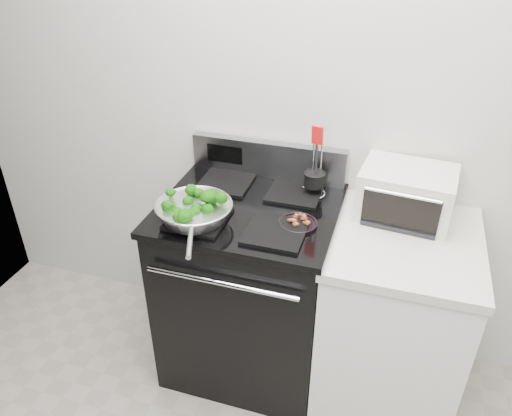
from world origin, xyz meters
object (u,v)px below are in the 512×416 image
at_px(skillet, 194,211).
at_px(toaster_oven, 406,193).
at_px(bacon_plate, 298,221).
at_px(gas_range, 250,286).
at_px(utensil_holder, 314,183).

bearing_deg(skillet, toaster_oven, 2.95).
bearing_deg(bacon_plate, toaster_oven, 31.84).
xyz_separation_m(gas_range, skillet, (-0.18, -0.19, 0.51)).
relative_size(skillet, bacon_plate, 3.10).
height_order(utensil_holder, toaster_oven, utensil_holder).
bearing_deg(skillet, bacon_plate, -6.64).
bearing_deg(skillet, utensil_holder, 20.40).
xyz_separation_m(gas_range, bacon_plate, (0.24, -0.08, 0.48)).
distance_m(gas_range, bacon_plate, 0.54).
bearing_deg(bacon_plate, gas_range, 161.10).
relative_size(bacon_plate, toaster_oven, 0.39).
height_order(skillet, utensil_holder, utensil_holder).
relative_size(gas_range, toaster_oven, 2.73).
relative_size(skillet, utensil_holder, 1.47).
distance_m(bacon_plate, utensil_holder, 0.27).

